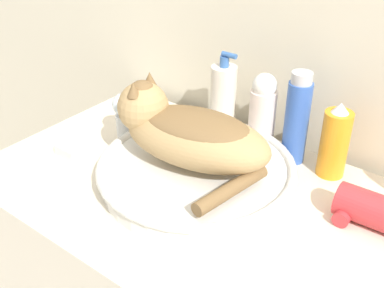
% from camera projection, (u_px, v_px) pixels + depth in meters
% --- Properties ---
extents(sink_basin, '(0.42, 0.42, 0.05)m').
position_uv_depth(sink_basin, '(196.00, 171.00, 1.01)').
color(sink_basin, silver).
rests_on(sink_basin, vanity_counter).
extents(cat, '(0.35, 0.25, 0.16)m').
position_uv_depth(cat, '(188.00, 131.00, 0.97)').
color(cat, tan).
rests_on(cat, sink_basin).
extents(faucet, '(0.14, 0.05, 0.14)m').
position_uv_depth(faucet, '(127.00, 115.00, 1.13)').
color(faucet, silver).
rests_on(faucet, vanity_counter).
extents(lotion_bottle_white, '(0.06, 0.06, 0.19)m').
position_uv_depth(lotion_bottle_white, '(262.00, 112.00, 1.10)').
color(lotion_bottle_white, silver).
rests_on(lotion_bottle_white, vanity_counter).
extents(spray_bottle_trigger, '(0.06, 0.06, 0.17)m').
position_uv_depth(spray_bottle_trigger, '(335.00, 142.00, 1.01)').
color(spray_bottle_trigger, orange).
rests_on(spray_bottle_trigger, vanity_counter).
extents(shampoo_bottle_tall, '(0.05, 0.05, 0.21)m').
position_uv_depth(shampoo_bottle_tall, '(297.00, 119.00, 1.05)').
color(shampoo_bottle_tall, '#335BB7').
rests_on(shampoo_bottle_tall, vanity_counter).
extents(soap_pump_bottle, '(0.06, 0.06, 0.22)m').
position_uv_depth(soap_pump_bottle, '(223.00, 100.00, 1.16)').
color(soap_pump_bottle, silver).
rests_on(soap_pump_bottle, vanity_counter).
extents(hair_dryer, '(0.18, 0.09, 0.07)m').
position_uv_depth(hair_dryer, '(377.00, 212.00, 0.89)').
color(hair_dryer, '#C63338').
rests_on(hair_dryer, vanity_counter).
extents(soap_bar, '(0.06, 0.05, 0.02)m').
position_uv_depth(soap_bar, '(71.00, 150.00, 1.12)').
color(soap_bar, silver).
rests_on(soap_bar, vanity_counter).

